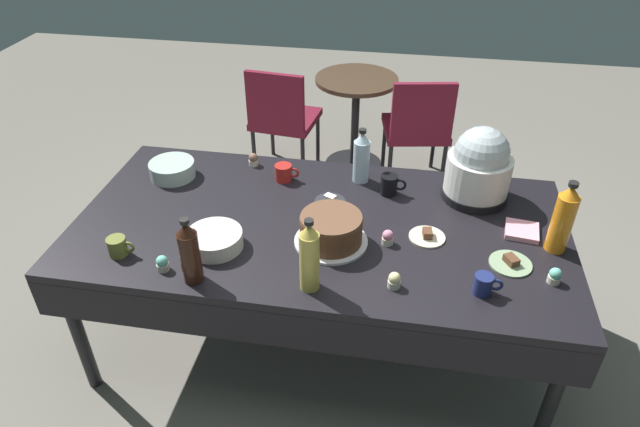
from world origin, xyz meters
The scene contains 26 objects.
ground centered at (0.00, 0.00, 0.00)m, with size 9.00×9.00×0.00m, color slate.
potluck_table centered at (0.00, 0.00, 0.69)m, with size 2.20×1.10×0.75m.
frosted_layer_cake centered at (0.07, -0.13, 0.82)m, with size 0.32×0.32×0.14m.
slow_cooker centered at (0.69, 0.33, 0.92)m, with size 0.31×0.31×0.36m.
glass_salad_bowl centered at (-0.80, 0.27, 0.79)m, with size 0.23×0.23×0.08m, color #B2C6BC.
ceramic_snack_bowl centered at (-0.41, -0.25, 0.79)m, with size 0.24×0.24×0.07m, color silver.
dessert_plate_sage centered at (0.81, -0.15, 0.76)m, with size 0.17×0.17×0.04m.
dessert_plate_cream centered at (0.48, -0.03, 0.76)m, with size 0.16×0.16×0.04m.
dessert_plate_charcoal centered at (0.02, 0.17, 0.76)m, with size 0.15×0.15×0.04m.
cupcake_cocoa centered at (-0.43, 0.45, 0.78)m, with size 0.05×0.05×0.07m.
cupcake_vanilla centered at (-0.57, -0.43, 0.78)m, with size 0.05×0.05×0.07m.
cupcake_berry centered at (0.31, -0.10, 0.78)m, with size 0.05×0.05×0.07m.
cupcake_mint centered at (0.97, -0.24, 0.78)m, with size 0.05×0.05×0.07m.
cupcake_rose centered at (0.35, -0.37, 0.78)m, with size 0.05×0.05×0.07m.
soda_bottle_ginger_ale centered at (0.03, -0.42, 0.90)m, with size 0.08×0.08×0.32m.
soda_bottle_water centered at (0.14, 0.39, 0.88)m, with size 0.08×0.08×0.28m.
soda_bottle_orange_juice centered at (1.01, -0.01, 0.90)m, with size 0.09×0.09×0.33m.
soda_bottle_cola centered at (-0.42, -0.46, 0.88)m, with size 0.08×0.08×0.29m.
coffee_mug_olive centered at (-0.78, -0.36, 0.79)m, with size 0.12×0.08×0.08m.
coffee_mug_red centered at (-0.24, 0.33, 0.79)m, with size 0.12×0.09×0.08m.
coffee_mug_navy centered at (0.69, -0.34, 0.79)m, with size 0.11×0.07×0.08m.
coffee_mug_black centered at (0.29, 0.30, 0.80)m, with size 0.12×0.08×0.10m.
paper_napkin_stack centered at (0.88, 0.07, 0.76)m, with size 0.14×0.14×0.02m, color pink.
maroon_chair_left centered at (-0.56, 1.61, 0.49)m, with size 0.49×0.49×0.85m.
maroon_chair_right centered at (0.41, 1.61, 0.49)m, with size 0.51×0.51×0.85m.
round_cafe_table centered at (-0.05, 1.83, 0.50)m, with size 0.60×0.60×0.72m.
Camera 1 is at (0.35, -2.00, 2.23)m, focal length 31.41 mm.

